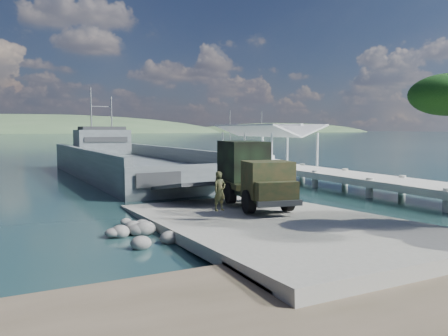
% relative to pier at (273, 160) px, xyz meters
% --- Properties ---
extents(ground, '(1400.00, 1400.00, 0.00)m').
position_rel_pier_xyz_m(ground, '(-13.00, -18.77, -1.60)').
color(ground, '#183939').
rests_on(ground, ground).
extents(boat_ramp, '(10.00, 18.00, 0.50)m').
position_rel_pier_xyz_m(boat_ramp, '(-13.00, -19.77, -1.35)').
color(boat_ramp, gray).
rests_on(boat_ramp, ground).
extents(shoreline_rocks, '(3.20, 5.60, 0.90)m').
position_rel_pier_xyz_m(shoreline_rocks, '(-19.20, -18.27, -1.60)').
color(shoreline_rocks, '#61605E').
rests_on(shoreline_rocks, ground).
extents(distant_headlands, '(1000.00, 240.00, 48.00)m').
position_rel_pier_xyz_m(distant_headlands, '(37.00, 541.23, -1.60)').
color(distant_headlands, '#3A5837').
rests_on(distant_headlands, ground).
extents(pier, '(6.40, 44.00, 6.10)m').
position_rel_pier_xyz_m(pier, '(0.00, 0.00, 0.00)').
color(pier, '#B0B1A6').
rests_on(pier, ground).
extents(landing_craft, '(10.11, 35.34, 10.41)m').
position_rel_pier_xyz_m(landing_craft, '(-13.47, 5.71, -0.75)').
color(landing_craft, '#485255').
rests_on(landing_craft, ground).
extents(military_truck, '(3.63, 7.92, 3.54)m').
position_rel_pier_xyz_m(military_truck, '(-11.73, -15.72, 0.66)').
color(military_truck, black).
rests_on(military_truck, boat_ramp).
extents(soldier, '(0.78, 0.61, 1.88)m').
position_rel_pier_xyz_m(soldier, '(-15.15, -18.75, -0.16)').
color(soldier, black).
rests_on(soldier, boat_ramp).
extents(sailboat_near, '(2.19, 6.16, 7.37)m').
position_rel_pier_xyz_m(sailboat_near, '(7.03, 13.57, -1.21)').
color(sailboat_near, white).
rests_on(sailboat_near, ground).
extents(sailboat_far, '(3.33, 6.43, 7.53)m').
position_rel_pier_xyz_m(sailboat_far, '(3.46, 15.96, -1.20)').
color(sailboat_far, white).
rests_on(sailboat_far, ground).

